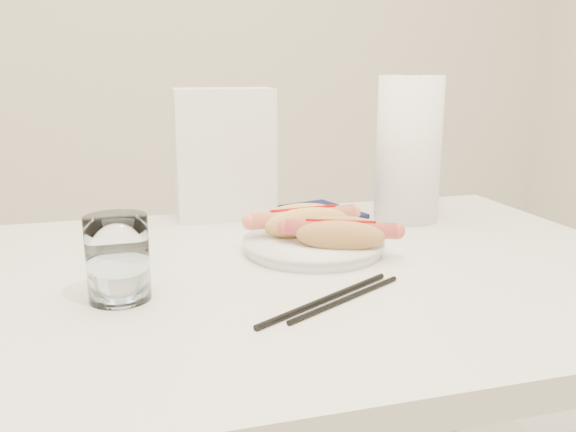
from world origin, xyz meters
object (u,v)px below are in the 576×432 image
object	(u,v)px
napkin_box	(224,154)
hotdog_right	(341,234)
plate	(313,246)
table	(281,304)
hotdog_left	(303,221)
paper_towel_roll	(409,149)
water_glass	(118,258)

from	to	relation	value
napkin_box	hotdog_right	bearing A→B (deg)	-66.87
plate	napkin_box	xyz separation A→B (m)	(-0.10, 0.28, 0.12)
table	napkin_box	world-z (taller)	napkin_box
table	hotdog_left	xyz separation A→B (m)	(0.07, 0.11, 0.10)
plate	hotdog_right	xyz separation A→B (m)	(0.03, -0.05, 0.03)
plate	hotdog_right	distance (m)	0.06
table	paper_towel_roll	xyz separation A→B (m)	(0.33, 0.23, 0.20)
hotdog_right	paper_towel_roll	xyz separation A→B (m)	(0.22, 0.21, 0.10)
hotdog_left	paper_towel_roll	distance (m)	0.30
hotdog_left	hotdog_right	distance (m)	0.09
hotdog_left	napkin_box	size ratio (longest dim) A/B	0.74
water_glass	napkin_box	bearing A→B (deg)	62.31
hotdog_right	table	bearing A→B (deg)	-145.29
hotdog_right	paper_towel_roll	bearing A→B (deg)	67.08
water_glass	plate	bearing A→B (deg)	22.42
hotdog_right	water_glass	bearing A→B (deg)	-142.63
water_glass	napkin_box	size ratio (longest dim) A/B	0.44
hotdog_left	table	bearing A→B (deg)	-128.32
plate	table	bearing A→B (deg)	-138.37
napkin_box	paper_towel_roll	xyz separation A→B (m)	(0.35, -0.12, 0.01)
table	water_glass	distance (m)	0.27
hotdog_right	water_glass	world-z (taller)	water_glass
table	napkin_box	distance (m)	0.40
table	hotdog_right	xyz separation A→B (m)	(0.11, 0.02, 0.10)
plate	water_glass	size ratio (longest dim) A/B	2.00
hotdog_left	hotdog_right	world-z (taller)	hotdog_left
napkin_box	water_glass	bearing A→B (deg)	-115.73
water_glass	paper_towel_roll	world-z (taller)	paper_towel_roll
hotdog_left	water_glass	world-z (taller)	water_glass
hotdog_right	water_glass	distance (m)	0.35
table	water_glass	size ratio (longest dim) A/B	10.53
hotdog_right	napkin_box	size ratio (longest dim) A/B	0.66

